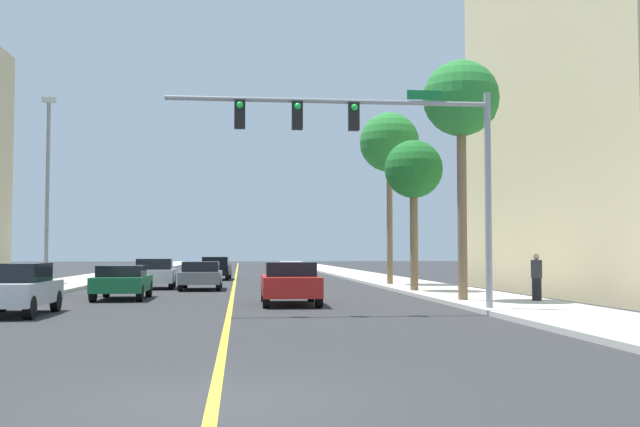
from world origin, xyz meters
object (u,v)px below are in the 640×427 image
at_px(traffic_signal_mast, 383,143).
at_px(palm_near, 461,102).
at_px(car_silver, 15,288).
at_px(car_red, 290,283).
at_px(car_green, 122,281).
at_px(car_white, 155,273).
at_px(street_lamp, 47,184).
at_px(car_gray, 201,275).
at_px(car_black, 216,268).
at_px(palm_mid, 414,171).
at_px(pedestrian, 537,277).
at_px(palm_far, 389,144).

bearing_deg(traffic_signal_mast, palm_near, 46.15).
bearing_deg(car_silver, car_red, -156.38).
distance_m(car_green, car_white, 8.51).
bearing_deg(street_lamp, car_gray, 30.82).
height_order(car_black, car_red, car_black).
bearing_deg(palm_near, car_white, 134.13).
relative_size(palm_mid, car_silver, 1.69).
distance_m(street_lamp, car_black, 18.61).
height_order(palm_mid, pedestrian, palm_mid).
distance_m(palm_near, car_gray, 15.90).
bearing_deg(street_lamp, car_silver, -80.39).
bearing_deg(car_gray, car_red, -71.52).
xyz_separation_m(car_black, car_red, (3.31, -23.77, -0.01)).
xyz_separation_m(palm_far, pedestrian, (2.35, -13.65, -6.58)).
xyz_separation_m(palm_far, car_silver, (-14.23, -16.16, -6.75)).
relative_size(palm_far, car_silver, 2.32).
bearing_deg(traffic_signal_mast, pedestrian, 26.92).
bearing_deg(palm_far, pedestrian, -80.22).
relative_size(palm_near, palm_mid, 1.28).
distance_m(traffic_signal_mast, pedestrian, 7.84).
height_order(traffic_signal_mast, car_gray, traffic_signal_mast).
bearing_deg(car_green, street_lamp, 137.41).
xyz_separation_m(car_red, car_silver, (-8.14, -3.50, 0.02)).
bearing_deg(palm_mid, pedestrian, -70.06).
distance_m(palm_far, pedestrian, 15.34).
xyz_separation_m(car_black, pedestrian, (11.76, -24.77, 0.18)).
distance_m(car_gray, car_green, 7.54).
height_order(car_gray, car_white, car_white).
xyz_separation_m(palm_near, pedestrian, (2.41, -0.67, -6.18)).
xyz_separation_m(street_lamp, pedestrian, (18.33, -7.82, -3.76)).
distance_m(palm_far, car_black, 16.05).
height_order(street_lamp, car_white, street_lamp).
relative_size(car_green, car_silver, 1.04).
xyz_separation_m(car_white, pedestrian, (14.38, -13.01, 0.19)).
distance_m(palm_near, car_green, 14.35).
height_order(street_lamp, palm_near, palm_near).
bearing_deg(car_gray, car_green, -110.60).
bearing_deg(street_lamp, car_green, -41.97).
distance_m(palm_mid, car_white, 13.93).
relative_size(palm_far, pedestrian, 5.62).
distance_m(palm_far, car_red, 15.59).
bearing_deg(pedestrian, car_silver, -82.88).
bearing_deg(car_silver, car_white, -97.74).
xyz_separation_m(street_lamp, car_green, (3.68, -3.31, -4.01)).
bearing_deg(palm_mid, car_green, -167.59).
bearing_deg(car_red, car_white, 116.92).
height_order(palm_far, pedestrian, palm_far).
bearing_deg(palm_near, car_gray, 131.41).
relative_size(car_green, car_red, 0.95).
distance_m(street_lamp, palm_far, 17.24).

